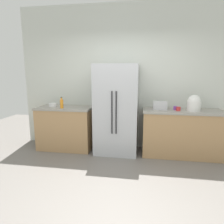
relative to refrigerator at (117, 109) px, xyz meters
name	(u,v)px	position (x,y,z in m)	size (l,w,h in m)	color
ground_plane	(110,190)	(0.12, -1.46, -0.90)	(9.28, 9.28, 0.00)	slate
kitchen_back_panel	(125,78)	(0.12, 0.41, 0.62)	(4.62, 0.10, 3.05)	silver
counter_left	(66,127)	(-1.12, 0.04, -0.44)	(1.17, 0.66, 0.92)	tan
counter_right	(181,133)	(1.30, 0.04, -0.44)	(1.53, 0.66, 0.92)	tan
refrigerator	(117,109)	(0.00, 0.00, 0.00)	(0.86, 0.71, 1.80)	#B7BABF
toaster	(160,105)	(0.86, 0.03, 0.10)	(0.27, 0.15, 0.16)	silver
rice_cooker	(194,103)	(1.49, 0.00, 0.16)	(0.25, 0.25, 0.31)	white
bottle_a	(62,103)	(-1.12, -0.13, 0.12)	(0.07, 0.07, 0.23)	orange
cup_a	(178,109)	(1.20, -0.05, 0.06)	(0.08, 0.08, 0.07)	red
cup_b	(175,108)	(1.16, 0.05, 0.05)	(0.08, 0.08, 0.07)	purple
bowl_a	(53,105)	(-1.42, 0.07, 0.05)	(0.17, 0.17, 0.07)	white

